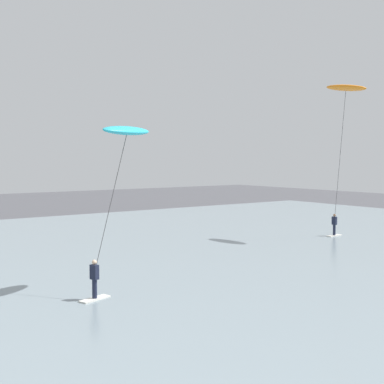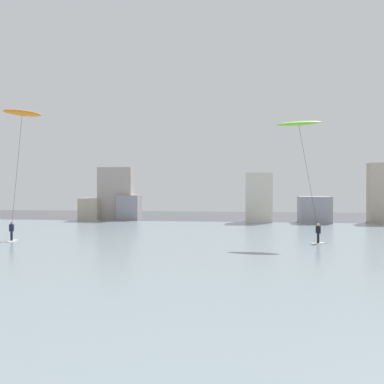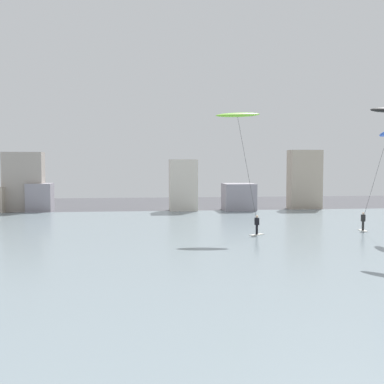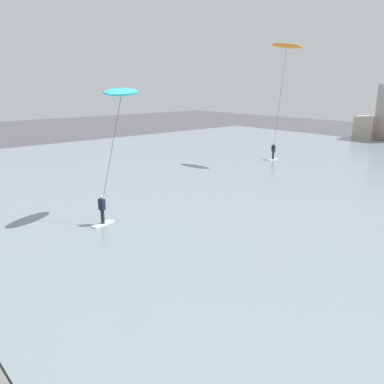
# 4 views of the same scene
# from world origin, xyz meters

# --- Properties ---
(kitesurfer_cyan) EXTENTS (2.30, 4.34, 7.31)m
(kitesurfer_cyan) POSITION_xyz_m (-11.46, 13.32, 6.46)
(kitesurfer_cyan) COLOR silver
(kitesurfer_cyan) RESTS_ON water_bay
(kitesurfer_orange) EXTENTS (3.42, 2.16, 11.16)m
(kitesurfer_orange) POSITION_xyz_m (-15.34, 33.14, 9.88)
(kitesurfer_orange) COLOR silver
(kitesurfer_orange) RESTS_ON water_bay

